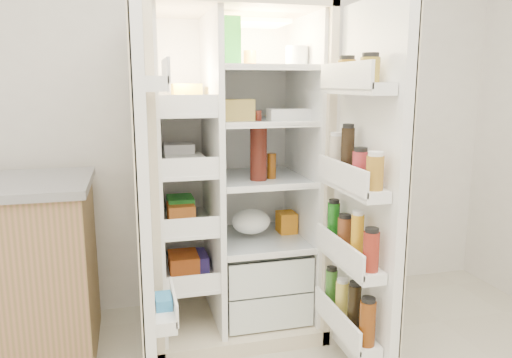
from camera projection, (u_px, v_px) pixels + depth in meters
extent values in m
cube|color=silver|center=(199.00, 92.00, 2.95)|extent=(4.00, 0.02, 2.70)
cube|color=beige|center=(221.00, 166.00, 3.00)|extent=(0.92, 0.04, 1.80)
cube|color=beige|center=(151.00, 179.00, 2.58)|extent=(0.04, 0.70, 1.80)
cube|color=beige|center=(307.00, 172.00, 2.79)|extent=(0.04, 0.70, 1.80)
cube|color=beige|center=(231.00, 9.00, 2.51)|extent=(0.92, 0.70, 0.04)
cube|color=beige|center=(234.00, 319.00, 2.85)|extent=(0.92, 0.70, 0.08)
cube|color=white|center=(222.00, 163.00, 2.96)|extent=(0.84, 0.02, 1.68)
cube|color=white|center=(157.00, 175.00, 2.58)|extent=(0.02, 0.62, 1.68)
cube|color=white|center=(302.00, 169.00, 2.78)|extent=(0.02, 0.62, 1.68)
cube|color=white|center=(213.00, 173.00, 2.65)|extent=(0.03, 0.62, 1.68)
cube|color=silver|center=(260.00, 294.00, 2.84)|extent=(0.47, 0.52, 0.19)
cube|color=silver|center=(260.00, 262.00, 2.80)|extent=(0.47, 0.52, 0.19)
cube|color=#FFD18C|center=(257.00, 23.00, 2.61)|extent=(0.30, 0.30, 0.02)
cube|color=white|center=(187.00, 274.00, 2.73)|extent=(0.28, 0.58, 0.02)
cube|color=white|center=(186.00, 222.00, 2.67)|extent=(0.28, 0.58, 0.02)
cube|color=white|center=(184.00, 169.00, 2.61)|extent=(0.28, 0.58, 0.02)
cube|color=white|center=(182.00, 113.00, 2.55)|extent=(0.28, 0.58, 0.02)
cube|color=silver|center=(259.00, 239.00, 2.80)|extent=(0.49, 0.58, 0.01)
cube|color=silver|center=(259.00, 178.00, 2.73)|extent=(0.49, 0.58, 0.01)
cube|color=silver|center=(259.00, 121.00, 2.66)|extent=(0.49, 0.58, 0.02)
cube|color=silver|center=(259.00, 69.00, 2.61)|extent=(0.49, 0.58, 0.02)
cube|color=#DB5D1E|center=(187.00, 263.00, 2.71)|extent=(0.16, 0.20, 0.10)
cube|color=green|center=(185.00, 210.00, 2.65)|extent=(0.14, 0.18, 0.12)
cube|color=white|center=(184.00, 160.00, 2.60)|extent=(0.20, 0.22, 0.07)
cube|color=yellow|center=(182.00, 97.00, 2.54)|extent=(0.15, 0.16, 0.14)
cube|color=#3C2F8F|center=(187.00, 264.00, 2.71)|extent=(0.18, 0.20, 0.09)
cube|color=orange|center=(185.00, 212.00, 2.66)|extent=(0.14, 0.18, 0.10)
cube|color=silver|center=(184.00, 156.00, 2.60)|extent=(0.16, 0.16, 0.12)
sphere|color=orange|center=(242.00, 312.00, 2.75)|extent=(0.07, 0.07, 0.07)
sphere|color=orange|center=(256.00, 308.00, 2.81)|extent=(0.07, 0.07, 0.07)
sphere|color=orange|center=(274.00, 309.00, 2.79)|extent=(0.07, 0.07, 0.07)
sphere|color=orange|center=(245.00, 301.00, 2.89)|extent=(0.07, 0.07, 0.07)
sphere|color=orange|center=(262.00, 301.00, 2.90)|extent=(0.07, 0.07, 0.07)
ellipsoid|color=#3B7426|center=(259.00, 258.00, 2.82)|extent=(0.26, 0.24, 0.11)
cylinder|color=#49170F|center=(258.00, 154.00, 2.60)|extent=(0.09, 0.09, 0.28)
cylinder|color=#6B370B|center=(272.00, 166.00, 2.65)|extent=(0.05, 0.05, 0.14)
cube|color=green|center=(231.00, 42.00, 2.46)|extent=(0.08, 0.08, 0.25)
cylinder|color=white|center=(297.00, 56.00, 2.57)|extent=(0.12, 0.12, 0.11)
cylinder|color=#B57529|center=(250.00, 59.00, 2.65)|extent=(0.07, 0.07, 0.09)
cube|color=silver|center=(291.00, 114.00, 2.59)|extent=(0.24, 0.10, 0.06)
cube|color=tan|center=(236.00, 110.00, 2.57)|extent=(0.18, 0.10, 0.11)
ellipsoid|color=white|center=(251.00, 226.00, 2.77)|extent=(0.22, 0.20, 0.14)
cube|color=orange|center=(286.00, 222.00, 2.89)|extent=(0.10, 0.12, 0.12)
cube|color=white|center=(143.00, 205.00, 2.04)|extent=(0.05, 0.40, 1.72)
cube|color=beige|center=(137.00, 205.00, 2.03)|extent=(0.01, 0.40, 1.72)
cube|color=white|center=(164.00, 313.00, 2.15)|extent=(0.09, 0.32, 0.06)
cube|color=white|center=(155.00, 84.00, 1.96)|extent=(0.09, 0.32, 0.06)
cube|color=#338CCC|center=(164.00, 306.00, 2.15)|extent=(0.07, 0.12, 0.10)
cube|color=white|center=(369.00, 196.00, 2.20)|extent=(0.05, 0.58, 1.72)
cube|color=beige|center=(374.00, 195.00, 2.21)|extent=(0.01, 0.58, 1.72)
cube|color=white|center=(347.00, 328.00, 2.30)|extent=(0.11, 0.50, 0.05)
cube|color=white|center=(349.00, 260.00, 2.24)|extent=(0.11, 0.50, 0.05)
cube|color=white|center=(352.00, 186.00, 2.17)|extent=(0.11, 0.50, 0.05)
cube|color=white|center=(356.00, 88.00, 2.09)|extent=(0.11, 0.50, 0.05)
cylinder|color=#672E0B|center=(367.00, 323.00, 2.09)|extent=(0.07, 0.07, 0.20)
cylinder|color=black|center=(354.00, 308.00, 2.21)|extent=(0.06, 0.06, 0.22)
cylinder|color=gold|center=(342.00, 300.00, 2.34)|extent=(0.06, 0.06, 0.18)
cylinder|color=#326B23|center=(331.00, 288.00, 2.46)|extent=(0.06, 0.06, 0.19)
cylinder|color=maroon|center=(371.00, 252.00, 2.03)|extent=(0.07, 0.07, 0.17)
cylinder|color=orange|center=(357.00, 238.00, 2.15)|extent=(0.06, 0.06, 0.21)
cylinder|color=brown|center=(344.00, 234.00, 2.27)|extent=(0.07, 0.07, 0.16)
cylinder|color=#165F15|center=(333.00, 223.00, 2.39)|extent=(0.06, 0.06, 0.20)
cylinder|color=olive|center=(375.00, 173.00, 1.96)|extent=(0.07, 0.07, 0.14)
cylinder|color=maroon|center=(360.00, 168.00, 2.08)|extent=(0.07, 0.07, 0.14)
cylinder|color=black|center=(347.00, 153.00, 2.20)|extent=(0.06, 0.06, 0.23)
cylinder|color=beige|center=(336.00, 155.00, 2.33)|extent=(0.06, 0.06, 0.18)
cylinder|color=olive|center=(370.00, 70.00, 1.96)|extent=(0.08, 0.08, 0.10)
cylinder|color=#90651A|center=(347.00, 71.00, 2.17)|extent=(0.08, 0.08, 0.10)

